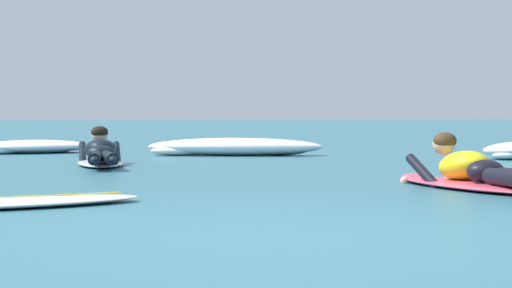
{
  "coord_description": "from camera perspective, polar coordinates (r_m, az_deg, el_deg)",
  "views": [
    {
      "loc": [
        -0.93,
        -5.76,
        0.69
      ],
      "look_at": [
        0.72,
        5.32,
        0.33
      ],
      "focal_mm": 73.51,
      "sensor_mm": 36.0,
      "label": 1
    }
  ],
  "objects": [
    {
      "name": "surfer_near",
      "position": [
        9.42,
        11.68,
        -1.61
      ],
      "size": [
        0.99,
        2.51,
        0.54
      ],
      "color": "#E54C66",
      "rests_on": "ground"
    },
    {
      "name": "drifting_surfboard",
      "position": [
        7.7,
        -12.88,
        -3.11
      ],
      "size": [
        1.95,
        1.31,
        0.16
      ],
      "color": "white",
      "rests_on": "ground"
    },
    {
      "name": "ground_plane",
      "position": [
        15.8,
        -5.07,
        -0.68
      ],
      "size": [
        120.0,
        120.0,
        0.0
      ],
      "primitive_type": "plane",
      "color": "#2D6B7A"
    },
    {
      "name": "whitewater_back",
      "position": [
        17.33,
        -12.04,
        -0.16
      ],
      "size": [
        2.08,
        1.53,
        0.21
      ],
      "color": "white",
      "rests_on": "ground"
    },
    {
      "name": "surfer_far",
      "position": [
        13.17,
        -8.45,
        -0.59
      ],
      "size": [
        0.62,
        2.54,
        0.54
      ],
      "color": "silver",
      "rests_on": "ground"
    },
    {
      "name": "whitewater_front",
      "position": [
        16.05,
        -1.14,
        -0.18
      ],
      "size": [
        2.78,
        1.29,
        0.27
      ],
      "color": "white",
      "rests_on": "ground"
    }
  ]
}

